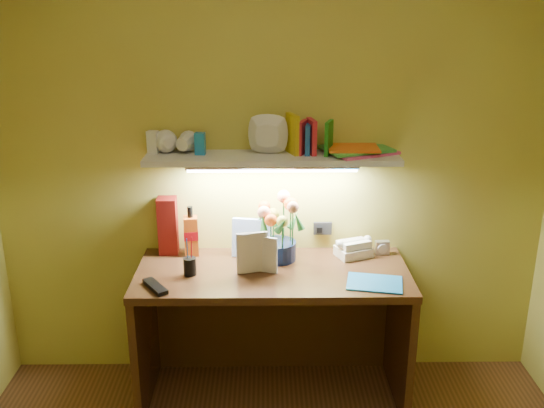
# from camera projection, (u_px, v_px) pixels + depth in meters

# --- Properties ---
(desk) EXTENTS (1.40, 0.60, 0.75)m
(desk) POSITION_uv_depth(u_px,v_px,m) (273.00, 335.00, 3.23)
(desk) COLOR #35160E
(desk) RESTS_ON ground
(flower_bouquet) EXTENTS (0.22, 0.22, 0.35)m
(flower_bouquet) POSITION_uv_depth(u_px,v_px,m) (278.00, 229.00, 3.19)
(flower_bouquet) COLOR #0B1634
(flower_bouquet) RESTS_ON desk
(telephone) EXTENTS (0.21, 0.19, 0.11)m
(telephone) POSITION_uv_depth(u_px,v_px,m) (354.00, 247.00, 3.26)
(telephone) COLOR white
(telephone) RESTS_ON desk
(desk_clock) EXTENTS (0.08, 0.04, 0.08)m
(desk_clock) POSITION_uv_depth(u_px,v_px,m) (382.00, 248.00, 3.29)
(desk_clock) COLOR #B0AFB4
(desk_clock) RESTS_ON desk
(whisky_bottle) EXTENTS (0.08, 0.08, 0.28)m
(whisky_bottle) POSITION_uv_depth(u_px,v_px,m) (191.00, 231.00, 3.26)
(whisky_bottle) COLOR #C04E12
(whisky_bottle) RESTS_ON desk
(whisky_box) EXTENTS (0.10, 0.10, 0.31)m
(whisky_box) POSITION_uv_depth(u_px,v_px,m) (168.00, 226.00, 3.28)
(whisky_box) COLOR #630E0A
(whisky_box) RESTS_ON desk
(pen_cup) EXTENTS (0.07, 0.07, 0.16)m
(pen_cup) POSITION_uv_depth(u_px,v_px,m) (190.00, 261.00, 3.03)
(pen_cup) COLOR black
(pen_cup) RESTS_ON desk
(art_card) EXTENTS (0.21, 0.08, 0.21)m
(art_card) POSITION_uv_depth(u_px,v_px,m) (252.00, 238.00, 3.25)
(art_card) COLOR white
(art_card) RESTS_ON desk
(tv_remote) EXTENTS (0.15, 0.18, 0.02)m
(tv_remote) POSITION_uv_depth(u_px,v_px,m) (155.00, 286.00, 2.91)
(tv_remote) COLOR black
(tv_remote) RESTS_ON desk
(blue_folder) EXTENTS (0.30, 0.24, 0.01)m
(blue_folder) POSITION_uv_depth(u_px,v_px,m) (375.00, 283.00, 2.96)
(blue_folder) COLOR #1C80D0
(blue_folder) RESTS_ON desk
(desk_book_a) EXTENTS (0.16, 0.05, 0.22)m
(desk_book_a) POSITION_uv_depth(u_px,v_px,m) (236.00, 254.00, 3.03)
(desk_book_a) COLOR beige
(desk_book_a) RESTS_ON desk
(desk_book_b) EXTENTS (0.14, 0.07, 0.19)m
(desk_book_b) POSITION_uv_depth(u_px,v_px,m) (251.00, 252.00, 3.09)
(desk_book_b) COLOR silver
(desk_book_b) RESTS_ON desk
(wall_shelf) EXTENTS (1.31, 0.36, 0.24)m
(wall_shelf) POSITION_uv_depth(u_px,v_px,m) (273.00, 152.00, 3.09)
(wall_shelf) COLOR silver
(wall_shelf) RESTS_ON ground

